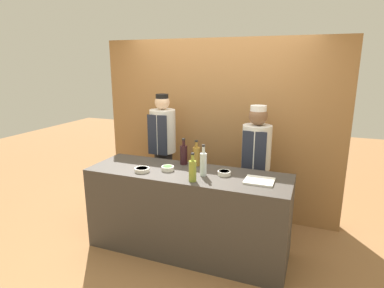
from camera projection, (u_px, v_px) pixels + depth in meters
ground_plane at (188, 249)px, 3.70m from camera, size 14.00×14.00×0.00m
cabinet_wall at (218, 129)px, 4.44m from camera, size 3.30×0.18×2.40m
counter at (187, 212)px, 3.59m from camera, size 2.21×0.70×0.94m
sauce_bowl_green at (168, 168)px, 3.51m from camera, size 0.14×0.14×0.05m
sauce_bowl_orange at (224, 173)px, 3.37m from camera, size 0.14×0.14×0.04m
sauce_bowl_purple at (142, 170)px, 3.48m from camera, size 0.16×0.16×0.04m
cutting_board at (259, 181)px, 3.18m from camera, size 0.29×0.24×0.02m
bottle_vinegar at (196, 156)px, 3.67m from camera, size 0.08×0.08×0.30m
bottle_wine at (184, 154)px, 3.71m from camera, size 0.09×0.09×0.31m
bottle_oil at (193, 170)px, 3.17m from camera, size 0.08×0.08×0.29m
bottle_clear at (203, 164)px, 3.33m from camera, size 0.07×0.07×0.34m
chef_left at (163, 152)px, 4.29m from camera, size 0.34×0.34×1.70m
chef_right at (256, 166)px, 3.87m from camera, size 0.34×0.34×1.61m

